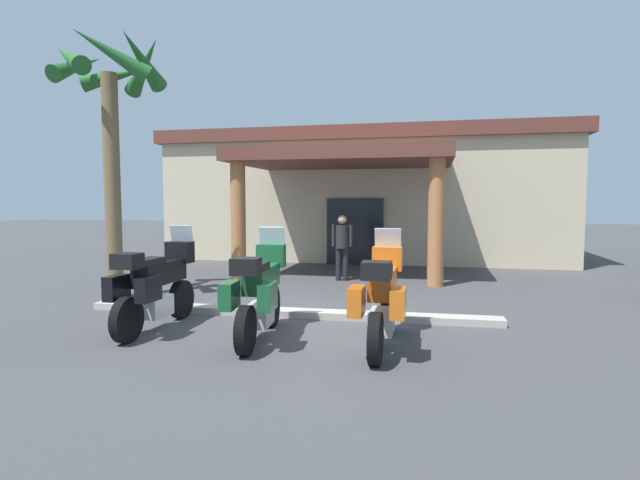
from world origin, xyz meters
TOP-DOWN VIEW (x-y plane):
  - ground_plane at (0.00, 0.00)m, footprint 80.00×80.00m
  - motel_building at (0.08, 10.84)m, footprint 14.00×10.38m
  - motorcycle_black at (-2.08, -0.67)m, footprint 0.72×2.21m
  - motorcycle_green at (-0.30, -0.90)m, footprint 0.73×2.21m
  - motorcycle_orange at (1.47, -0.98)m, footprint 0.71×2.21m
  - pedestrian at (0.07, 4.74)m, footprint 0.53×0.32m
  - palm_tree_roadside at (-4.23, 1.61)m, footprint 2.31×2.36m
  - curb_strip at (-0.30, 0.63)m, footprint 7.33×0.36m

SIDE VIEW (x-z plane):
  - ground_plane at x=0.00m, z-range 0.00..0.00m
  - curb_strip at x=-0.30m, z-range 0.00..0.12m
  - motorcycle_black at x=-2.08m, z-range -0.11..1.50m
  - motorcycle_green at x=-0.30m, z-range -0.11..1.50m
  - motorcycle_orange at x=1.47m, z-range -0.11..1.50m
  - pedestrian at x=0.07m, z-range 0.13..1.79m
  - motel_building at x=0.08m, z-range 0.04..4.45m
  - palm_tree_roadside at x=-4.23m, z-range 1.34..6.80m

